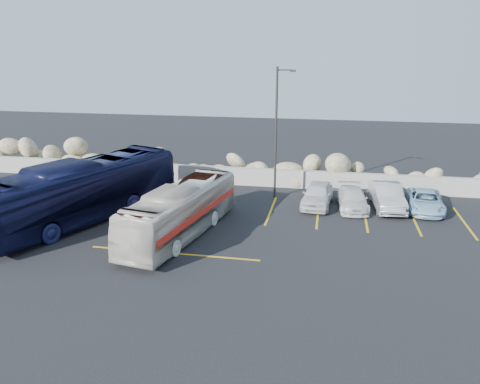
% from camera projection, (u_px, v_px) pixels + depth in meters
% --- Properties ---
extents(ground, '(90.00, 90.00, 0.00)m').
position_uv_depth(ground, '(194.00, 257.00, 21.00)').
color(ground, black).
rests_on(ground, ground).
extents(seawall, '(60.00, 0.40, 1.20)m').
position_uv_depth(seawall, '(243.00, 176.00, 32.09)').
color(seawall, gray).
rests_on(seawall, ground).
extents(riprap_pile, '(54.00, 2.80, 2.60)m').
position_uv_depth(riprap_pile, '(246.00, 162.00, 33.01)').
color(riprap_pile, '#877758').
rests_on(riprap_pile, ground).
extents(parking_lines, '(18.16, 9.36, 0.01)m').
position_uv_depth(parking_lines, '(305.00, 221.00, 25.38)').
color(parking_lines, gold).
rests_on(parking_lines, ground).
extents(lamppost, '(1.14, 0.18, 8.00)m').
position_uv_depth(lamppost, '(277.00, 130.00, 28.20)').
color(lamppost, '#2F2C2A').
rests_on(lamppost, ground).
extents(vintage_bus, '(3.70, 9.34, 2.54)m').
position_uv_depth(vintage_bus, '(181.00, 211.00, 23.19)').
color(vintage_bus, beige).
rests_on(vintage_bus, ground).
extents(tour_coach, '(6.93, 12.10, 3.32)m').
position_uv_depth(tour_coach, '(84.00, 191.00, 25.15)').
color(tour_coach, '#0F1233').
rests_on(tour_coach, ground).
extents(car_a, '(2.01, 4.20, 1.38)m').
position_uv_depth(car_a, '(318.00, 195.00, 27.73)').
color(car_a, silver).
rests_on(car_a, ground).
extents(car_b, '(1.92, 4.52, 1.45)m').
position_uv_depth(car_b, '(387.00, 196.00, 27.28)').
color(car_b, '#A2A2A6').
rests_on(car_b, ground).
extents(car_c, '(1.91, 4.08, 1.15)m').
position_uv_depth(car_c, '(352.00, 199.00, 27.30)').
color(car_c, silver).
rests_on(car_c, ground).
extents(car_d, '(2.23, 4.29, 1.15)m').
position_uv_depth(car_d, '(425.00, 201.00, 26.89)').
color(car_d, '#9ABFDA').
rests_on(car_d, ground).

